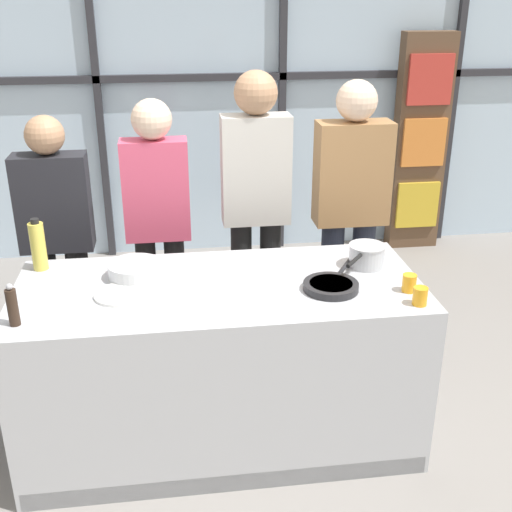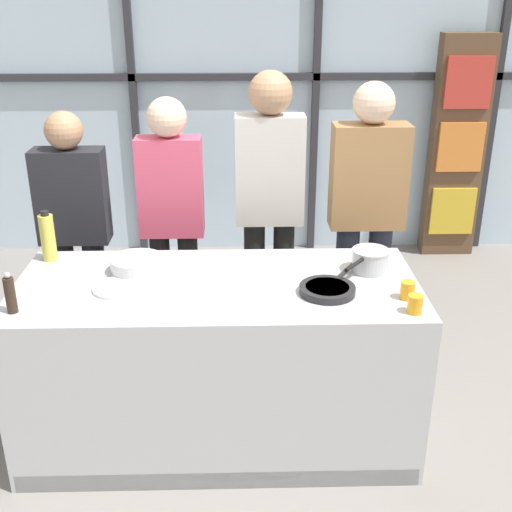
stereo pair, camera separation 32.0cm
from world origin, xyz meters
TOP-DOWN VIEW (x-y plane):
  - ground_plane at (0.00, 0.00)m, footprint 18.00×18.00m
  - back_window_wall at (0.00, 2.70)m, footprint 6.40×0.10m
  - bookshelf at (1.98, 2.52)m, footprint 0.45×0.19m
  - demo_island at (0.00, -0.00)m, footprint 1.99×0.86m
  - spectator_far_left at (-0.89, 0.86)m, footprint 0.42×0.22m
  - spectator_center_left at (-0.30, 0.86)m, footprint 0.39×0.23m
  - spectator_center_right at (0.30, 0.86)m, footprint 0.41×0.25m
  - spectator_far_right at (0.89, 0.86)m, footprint 0.45×0.24m
  - frying_pan at (0.53, -0.12)m, footprint 0.32×0.44m
  - saucepan at (0.78, 0.12)m, footprint 0.26×0.30m
  - white_plate at (-0.47, -0.06)m, footprint 0.25×0.25m
  - mixing_bowl at (-0.41, 0.15)m, footprint 0.27×0.27m
  - oil_bottle at (-0.89, 0.31)m, footprint 0.08×0.08m
  - pepper_grinder at (-0.90, -0.28)m, footprint 0.05×0.05m
  - juice_glass_near at (0.89, -0.33)m, footprint 0.07×0.07m
  - juice_glass_far at (0.89, -0.19)m, footprint 0.07×0.07m

SIDE VIEW (x-z plane):
  - ground_plane at x=0.00m, z-range 0.00..0.00m
  - demo_island at x=0.00m, z-range 0.00..0.90m
  - spectator_far_left at x=-0.89m, z-range 0.11..1.69m
  - white_plate at x=-0.47m, z-range 0.90..0.91m
  - frying_pan at x=0.53m, z-range 0.90..0.94m
  - mixing_bowl at x=-0.41m, z-range 0.90..0.98m
  - juice_glass_near at x=0.89m, z-range 0.90..0.99m
  - juice_glass_far at x=0.89m, z-range 0.90..0.99m
  - bookshelf at x=1.98m, z-range 0.00..1.90m
  - saucepan at x=0.78m, z-range 0.91..1.02m
  - spectator_center_left at x=-0.30m, z-range 0.13..1.80m
  - pepper_grinder at x=-0.90m, z-range 0.89..1.09m
  - spectator_far_right at x=0.89m, z-range 0.12..1.87m
  - oil_bottle at x=-0.89m, z-range 0.89..1.17m
  - spectator_center_right at x=0.30m, z-range 0.15..1.96m
  - back_window_wall at x=0.00m, z-range 0.00..2.80m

